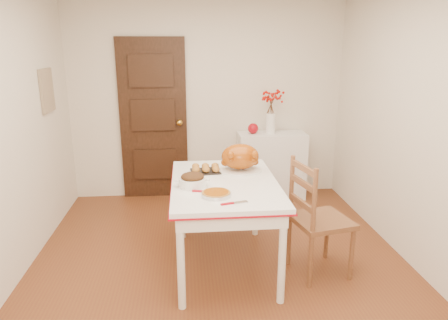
{
  "coord_description": "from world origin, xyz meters",
  "views": [
    {
      "loc": [
        -0.28,
        -3.25,
        1.97
      ],
      "look_at": [
        0.04,
        0.13,
        1.0
      ],
      "focal_mm": 32.59,
      "sensor_mm": 36.0,
      "label": 1
    }
  ],
  "objects": [
    {
      "name": "pie_server",
      "position": [
        0.06,
        -0.43,
        0.82
      ],
      "size": [
        0.22,
        0.12,
        0.01
      ],
      "primitive_type": null,
      "rotation": [
        0.0,
        0.0,
        0.27
      ],
      "color": "silver",
      "rests_on": "kitchen_table"
    },
    {
      "name": "shaker_pair",
      "position": [
        0.35,
        0.63,
        0.86
      ],
      "size": [
        0.09,
        0.05,
        0.08
      ],
      "primitive_type": null,
      "rotation": [
        0.0,
        0.0,
        -0.17
      ],
      "color": "white",
      "rests_on": "kitchen_table"
    },
    {
      "name": "wall_right",
      "position": [
        1.75,
        0.0,
        1.25
      ],
      "size": [
        0.0,
        4.0,
        2.5
      ],
      "primitive_type": "cube",
      "color": "beige",
      "rests_on": "ground"
    },
    {
      "name": "wall_back",
      "position": [
        0.0,
        2.0,
        1.25
      ],
      "size": [
        3.5,
        0.0,
        2.5
      ],
      "primitive_type": "cube",
      "color": "beige",
      "rests_on": "ground"
    },
    {
      "name": "floor",
      "position": [
        0.0,
        0.0,
        0.0
      ],
      "size": [
        3.5,
        4.0,
        0.0
      ],
      "primitive_type": "cube",
      "color": "#602D19",
      "rests_on": "ground"
    },
    {
      "name": "apple",
      "position": [
        0.56,
        1.78,
        0.93
      ],
      "size": [
        0.13,
        0.13,
        0.13
      ],
      "primitive_type": "sphere",
      "color": "#9A0712",
      "rests_on": "sideboard"
    },
    {
      "name": "berry_vase",
      "position": [
        0.79,
        1.78,
        1.13
      ],
      "size": [
        0.28,
        0.28,
        0.54
      ],
      "primitive_type": null,
      "color": "white",
      "rests_on": "sideboard"
    },
    {
      "name": "kitchen_table",
      "position": [
        0.04,
        0.08,
        0.41
      ],
      "size": [
        0.93,
        1.36,
        0.82
      ],
      "primitive_type": null,
      "color": "white",
      "rests_on": "floor"
    },
    {
      "name": "pumpkin_pie",
      "position": [
        -0.06,
        -0.26,
        0.84
      ],
      "size": [
        0.25,
        0.25,
        0.05
      ],
      "primitive_type": "cylinder",
      "rotation": [
        0.0,
        0.0,
        0.06
      ],
      "color": "#873C00",
      "rests_on": "kitchen_table"
    },
    {
      "name": "carving_knife",
      "position": [
        -0.12,
        -0.17,
        0.82
      ],
      "size": [
        0.28,
        0.12,
        0.01
      ],
      "primitive_type": null,
      "rotation": [
        0.0,
        0.0,
        -0.23
      ],
      "color": "silver",
      "rests_on": "kitchen_table"
    },
    {
      "name": "wall_front",
      "position": [
        0.0,
        -2.0,
        1.25
      ],
      "size": [
        3.5,
        0.0,
        2.5
      ],
      "primitive_type": "cube",
      "color": "beige",
      "rests_on": "ground"
    },
    {
      "name": "door_back",
      "position": [
        -0.7,
        1.97,
        1.03
      ],
      "size": [
        0.85,
        0.06,
        2.06
      ],
      "primitive_type": "cube",
      "color": "black",
      "rests_on": "ground"
    },
    {
      "name": "stuffing_dish",
      "position": [
        -0.24,
        -0.02,
        0.87
      ],
      "size": [
        0.34,
        0.3,
        0.11
      ],
      "primitive_type": null,
      "rotation": [
        0.0,
        0.0,
        -0.29
      ],
      "color": "#4C2A13",
      "rests_on": "kitchen_table"
    },
    {
      "name": "rolls_tray",
      "position": [
        -0.11,
        0.37,
        0.85
      ],
      "size": [
        0.29,
        0.24,
        0.07
      ],
      "primitive_type": null,
      "rotation": [
        0.0,
        0.0,
        0.15
      ],
      "color": "#AE742D",
      "rests_on": "kitchen_table"
    },
    {
      "name": "sideboard",
      "position": [
        0.82,
        1.78,
        0.43
      ],
      "size": [
        0.87,
        0.38,
        0.87
      ],
      "primitive_type": "cube",
      "color": "white",
      "rests_on": "floor"
    },
    {
      "name": "chair_oak",
      "position": [
        0.86,
        -0.1,
        0.52
      ],
      "size": [
        0.55,
        0.55,
        1.04
      ],
      "primitive_type": null,
      "rotation": [
        0.0,
        0.0,
        1.78
      ],
      "color": "brown",
      "rests_on": "floor"
    },
    {
      "name": "turkey_platter",
      "position": [
        0.21,
        0.36,
        0.95
      ],
      "size": [
        0.47,
        0.41,
        0.26
      ],
      "primitive_type": null,
      "rotation": [
        0.0,
        0.0,
        0.23
      ],
      "color": "#A4510B",
      "rests_on": "kitchen_table"
    },
    {
      "name": "drinking_glass",
      "position": [
        0.13,
        0.64,
        0.87
      ],
      "size": [
        0.06,
        0.06,
        0.1
      ],
      "primitive_type": "cylinder",
      "rotation": [
        0.0,
        0.0,
        -0.03
      ],
      "color": "white",
      "rests_on": "kitchen_table"
    },
    {
      "name": "photo_board",
      "position": [
        -1.73,
        1.2,
        1.5
      ],
      "size": [
        0.03,
        0.35,
        0.45
      ],
      "primitive_type": "cube",
      "color": "tan",
      "rests_on": "ground"
    }
  ]
}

